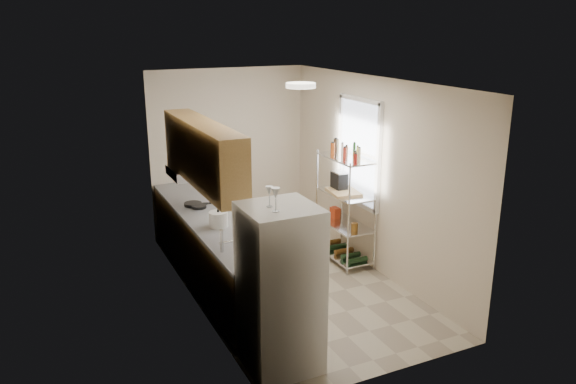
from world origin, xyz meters
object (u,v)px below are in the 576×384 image
rice_cooker (218,219)px  cutting_board (344,192)px  refrigerator (280,289)px  espresso_machine (339,181)px  frying_pan_large (193,204)px

rice_cooker → cutting_board: (1.88, 0.24, 0.03)m
refrigerator → rice_cooker: refrigerator is taller
rice_cooker → espresso_machine: size_ratio=0.84×
refrigerator → espresso_machine: bearing=48.1°
rice_cooker → cutting_board: bearing=7.3°
cutting_board → frying_pan_large: bearing=160.8°
frying_pan_large → espresso_machine: size_ratio=0.86×
refrigerator → frying_pan_large: (-0.09, 2.59, 0.10)m
frying_pan_large → espresso_machine: bearing=0.2°
refrigerator → rice_cooker: bearing=91.3°
rice_cooker → frying_pan_large: rice_cooker is taller
frying_pan_large → cutting_board: size_ratio=0.49×
rice_cooker → cutting_board: 1.90m
frying_pan_large → cutting_board: 2.05m
rice_cooker → espresso_machine: (1.89, 0.38, 0.16)m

